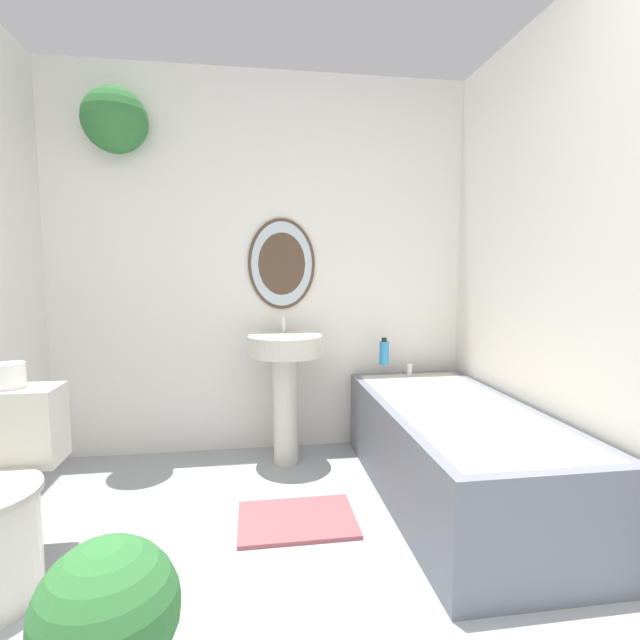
{
  "coord_description": "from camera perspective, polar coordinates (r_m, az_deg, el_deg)",
  "views": [
    {
      "loc": [
        -0.09,
        -0.5,
        1.16
      ],
      "look_at": [
        0.22,
        1.55,
        0.95
      ],
      "focal_mm": 26.0,
      "sensor_mm": 36.0,
      "label": 1
    }
  ],
  "objects": [
    {
      "name": "wall_back",
      "position": [
        3.01,
        -8.65,
        8.41
      ],
      "size": [
        2.74,
        0.36,
        2.4
      ],
      "color": "silver",
      "rests_on": "ground_plane"
    },
    {
      "name": "wall_right",
      "position": [
        2.26,
        31.0,
        6.09
      ],
      "size": [
        0.06,
        2.61,
        2.4
      ],
      "color": "silver",
      "rests_on": "ground_plane"
    },
    {
      "name": "pedestal_sink",
      "position": [
        2.8,
        -4.29,
        -6.23
      ],
      "size": [
        0.44,
        0.44,
        0.88
      ],
      "color": "beige",
      "rests_on": "ground_plane"
    },
    {
      "name": "bathtub",
      "position": [
        2.54,
        16.23,
        -15.16
      ],
      "size": [
        0.73,
        1.6,
        0.57
      ],
      "color": "slate",
      "rests_on": "ground_plane"
    },
    {
      "name": "shampoo_bottle",
      "position": [
        3.01,
        7.89,
        -3.96
      ],
      "size": [
        0.06,
        0.06,
        0.17
      ],
      "color": "#2D84C6",
      "rests_on": "bathtub"
    },
    {
      "name": "potted_plant",
      "position": [
        1.53,
        -24.66,
        -30.92
      ],
      "size": [
        0.37,
        0.37,
        0.48
      ],
      "color": "silver",
      "rests_on": "ground_plane"
    },
    {
      "name": "bath_mat",
      "position": [
        2.35,
        -2.85,
        -23.33
      ],
      "size": [
        0.54,
        0.38,
        0.02
      ],
      "color": "#934C51",
      "rests_on": "ground_plane"
    },
    {
      "name": "toilet_paper_roll",
      "position": [
        2.22,
        -33.85,
        -5.7
      ],
      "size": [
        0.11,
        0.11,
        0.1
      ],
      "color": "white",
      "rests_on": "toilet"
    }
  ]
}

